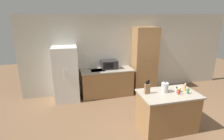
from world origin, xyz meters
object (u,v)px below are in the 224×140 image
object	(u,v)px
spice_bottle_green_herb	(185,87)
refrigerator	(66,74)
knife_block	(147,88)
spice_bottle_tall_dark	(179,91)
spice_bottle_short_red	(176,90)
spice_bottle_pale_salt	(188,91)
spice_bottle_amber_oil	(179,90)
kettle	(165,87)
microwave	(109,64)
pantry_cabinet	(145,60)

from	to	relation	value
spice_bottle_green_herb	refrigerator	bearing A→B (deg)	142.90
knife_block	spice_bottle_green_herb	world-z (taller)	knife_block
spice_bottle_tall_dark	spice_bottle_green_herb	world-z (taller)	spice_bottle_green_herb
spice_bottle_short_red	spice_bottle_pale_salt	world-z (taller)	spice_bottle_short_red
spice_bottle_amber_oil	kettle	distance (m)	0.34
knife_block	spice_bottle_short_red	xyz separation A→B (m)	(0.65, -0.12, -0.06)
spice_bottle_green_herb	spice_bottle_pale_salt	world-z (taller)	spice_bottle_green_herb
spice_bottle_tall_dark	spice_bottle_green_herb	size ratio (longest dim) A/B	0.82
microwave	spice_bottle_green_herb	size ratio (longest dim) A/B	3.01
microwave	spice_bottle_tall_dark	bearing A→B (deg)	-65.97
microwave	spice_bottle_pale_salt	world-z (taller)	microwave
pantry_cabinet	spice_bottle_tall_dark	xyz separation A→B (m)	(-0.20, -2.26, -0.14)
knife_block	spice_bottle_amber_oil	bearing A→B (deg)	-6.23
knife_block	spice_bottle_green_herb	bearing A→B (deg)	-2.63
microwave	knife_block	bearing A→B (deg)	-80.09
refrigerator	pantry_cabinet	xyz separation A→B (m)	(2.61, 0.08, 0.26)
spice_bottle_tall_dark	spice_bottle_short_red	world-z (taller)	same
refrigerator	spice_bottle_green_herb	size ratio (longest dim) A/B	9.80
spice_bottle_short_red	kettle	bearing A→B (deg)	153.75
microwave	spice_bottle_green_herb	world-z (taller)	microwave
refrigerator	knife_block	bearing A→B (deg)	-48.53
refrigerator	spice_bottle_short_red	world-z (taller)	refrigerator
spice_bottle_pale_salt	kettle	bearing A→B (deg)	155.96
refrigerator	spice_bottle_pale_salt	xyz separation A→B (m)	(2.63, -2.20, 0.11)
knife_block	spice_bottle_pale_salt	bearing A→B (deg)	-13.84
refrigerator	spice_bottle_green_herb	xyz separation A→B (m)	(2.68, -2.02, 0.13)
kettle	spice_bottle_green_herb	bearing A→B (deg)	-3.44
knife_block	kettle	xyz separation A→B (m)	(0.42, -0.01, -0.02)
spice_bottle_tall_dark	spice_bottle_amber_oil	distance (m)	0.15
spice_bottle_amber_oil	spice_bottle_green_herb	distance (m)	0.18
pantry_cabinet	microwave	distance (m)	1.23
refrigerator	spice_bottle_green_herb	world-z (taller)	refrigerator
microwave	spice_bottle_amber_oil	xyz separation A→B (m)	(1.12, -2.19, -0.08)
microwave	kettle	distance (m)	2.26
refrigerator	pantry_cabinet	distance (m)	2.62
spice_bottle_amber_oil	spice_bottle_pale_salt	distance (m)	0.18
spice_bottle_green_herb	kettle	size ratio (longest dim) A/B	0.71
knife_block	kettle	bearing A→B (deg)	-1.67
pantry_cabinet	spice_bottle_short_red	bearing A→B (deg)	-95.47
refrigerator	kettle	distance (m)	2.95
refrigerator	pantry_cabinet	bearing A→B (deg)	1.78
pantry_cabinet	spice_bottle_short_red	distance (m)	2.20
spice_bottle_short_red	kettle	size ratio (longest dim) A/B	0.59
spice_bottle_tall_dark	spice_bottle_pale_salt	bearing A→B (deg)	-4.79
refrigerator	spice_bottle_short_red	xyz separation A→B (m)	(2.40, -2.11, 0.12)
refrigerator	spice_bottle_amber_oil	world-z (taller)	refrigerator
spice_bottle_pale_salt	spice_bottle_amber_oil	bearing A→B (deg)	133.38
spice_bottle_tall_dark	pantry_cabinet	bearing A→B (deg)	85.01
knife_block	kettle	world-z (taller)	knife_block
microwave	knife_block	distance (m)	2.14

